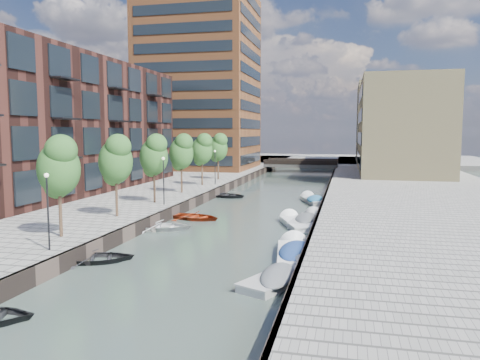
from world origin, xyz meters
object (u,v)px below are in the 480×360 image
(tree_4, at_px, (181,151))
(bridge, at_px, (301,164))
(sloop_2, at_px, (195,219))
(tree_2, at_px, (116,159))
(motorboat_4, at_px, (308,220))
(motorboat_3, at_px, (313,200))
(tree_6, at_px, (218,147))
(motorboat_0, at_px, (295,253))
(tree_3, at_px, (154,154))
(car, at_px, (371,170))
(tree_5, at_px, (202,149))
(motorboat_1, at_px, (283,277))
(tree_1, at_px, (59,165))
(sloop_3, at_px, (161,230))
(motorboat_2, at_px, (296,224))
(sloop_1, at_px, (97,262))
(sloop_4, at_px, (227,197))

(tree_4, bearing_deg, bridge, 78.00)
(sloop_2, bearing_deg, tree_2, 151.69)
(bridge, distance_m, tree_2, 54.81)
(tree_2, bearing_deg, motorboat_4, 22.66)
(sloop_2, xyz_separation_m, motorboat_3, (8.92, 11.81, 0.21))
(tree_6, bearing_deg, motorboat_4, -58.42)
(tree_2, height_order, sloop_2, tree_2)
(bridge, relative_size, motorboat_0, 2.24)
(tree_3, distance_m, car, 38.81)
(bridge, height_order, tree_3, tree_3)
(tree_4, xyz_separation_m, car, (20.10, 25.99, -3.71))
(tree_5, xyz_separation_m, motorboat_0, (13.83, -25.75, -5.08))
(tree_6, bearing_deg, tree_4, -90.00)
(bridge, xyz_separation_m, motorboat_4, (5.20, -48.28, -1.18))
(bridge, height_order, motorboat_1, bridge)
(tree_2, height_order, motorboat_4, tree_2)
(bridge, distance_m, motorboat_3, 37.43)
(tree_1, bearing_deg, sloop_3, 66.14)
(tree_3, height_order, tree_6, same)
(motorboat_1, bearing_deg, tree_5, 114.33)
(tree_3, bearing_deg, tree_6, 90.00)
(motorboat_2, height_order, car, car)
(sloop_3, xyz_separation_m, motorboat_1, (10.46, -9.97, 0.20))
(tree_5, xyz_separation_m, motorboat_1, (13.78, -30.47, -5.11))
(bridge, relative_size, tree_1, 2.18)
(bridge, xyz_separation_m, sloop_2, (-4.06, -48.91, -1.39))
(motorboat_1, bearing_deg, motorboat_2, 93.73)
(tree_2, bearing_deg, car, 63.31)
(motorboat_2, height_order, motorboat_4, motorboat_4)
(sloop_1, bearing_deg, car, -43.65)
(tree_1, distance_m, tree_2, 7.00)
(motorboat_3, bearing_deg, tree_6, 140.28)
(tree_3, xyz_separation_m, motorboat_4, (13.70, -1.28, -5.09))
(tree_6, height_order, sloop_3, tree_6)
(sloop_2, distance_m, car, 38.29)
(tree_2, relative_size, tree_6, 1.00)
(tree_1, distance_m, tree_6, 35.00)
(sloop_2, bearing_deg, motorboat_1, -134.53)
(tree_3, height_order, motorboat_3, tree_3)
(tree_1, distance_m, motorboat_4, 19.37)
(tree_5, bearing_deg, sloop_3, -80.80)
(sloop_4, distance_m, motorboat_1, 29.77)
(bridge, xyz_separation_m, sloop_3, (-5.18, -53.49, -1.39))
(bridge, xyz_separation_m, motorboat_2, (4.37, -49.45, -1.29))
(tree_3, height_order, tree_5, same)
(tree_5, xyz_separation_m, sloop_3, (3.32, -20.49, -5.31))
(tree_1, height_order, motorboat_0, tree_1)
(car, bearing_deg, tree_4, -124.14)
(motorboat_4, bearing_deg, tree_2, -157.34)
(sloop_4, bearing_deg, sloop_2, -163.27)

